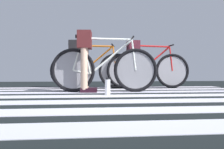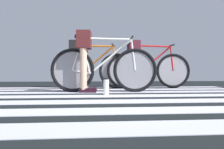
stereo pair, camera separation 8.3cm
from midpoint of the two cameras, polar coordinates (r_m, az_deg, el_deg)
The scene contains 9 objects.
ground at distance 3.76m, azimuth 1.03°, elevation -4.64°, with size 18.00×14.00×0.02m.
crosswalk_markings at distance 3.54m, azimuth 0.79°, elevation -4.75°, with size 5.47×5.75×0.00m.
bicycle_1_of_3 at distance 4.70m, azimuth -2.07°, elevation 1.18°, with size 1.73×0.52×0.93m.
cyclist_1_of_3 at distance 4.72m, azimuth -5.86°, elevation 4.27°, with size 0.35×0.43×0.99m.
bicycle_2_of_3 at distance 5.99m, azimuth 6.79°, elevation 0.99°, with size 1.74×0.52×0.93m.
cyclist_2_of_3 at distance 5.94m, azimuth 3.86°, elevation 3.33°, with size 0.32×0.41×0.97m.
bicycle_3_of_3 at distance 5.95m, azimuth -4.58°, elevation 0.99°, with size 1.71×0.57×0.93m.
cyclist_3_of_3 at distance 6.01m, azimuth -7.50°, elevation 3.36°, with size 0.39×0.45×0.98m.
water_bottle at distance 4.03m, azimuth -1.47°, elevation -2.49°, with size 0.08×0.08×0.25m.
Camera 1 is at (-0.58, -3.70, 0.33)m, focal length 46.25 mm.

